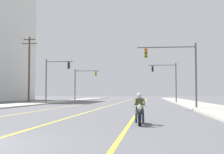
{
  "coord_description": "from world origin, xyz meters",
  "views": [
    {
      "loc": [
        5.02,
        -8.15,
        1.41
      ],
      "look_at": [
        1.82,
        18.63,
        2.84
      ],
      "focal_mm": 50.75,
      "sensor_mm": 36.0,
      "label": 1
    }
  ],
  "objects_px": {
    "traffic_signal_mid_right": "(168,77)",
    "utility_pole_left_near": "(29,67)",
    "motorcycle_with_rider": "(140,112)",
    "traffic_signal_near_left": "(54,75)",
    "traffic_signal_mid_left": "(82,80)",
    "traffic_signal_near_right": "(178,65)"
  },
  "relations": [
    {
      "from": "motorcycle_with_rider",
      "to": "traffic_signal_mid_right",
      "type": "bearing_deg",
      "value": 84.57
    },
    {
      "from": "utility_pole_left_near",
      "to": "traffic_signal_mid_right",
      "type": "bearing_deg",
      "value": 6.57
    },
    {
      "from": "utility_pole_left_near",
      "to": "motorcycle_with_rider",
      "type": "bearing_deg",
      "value": -60.71
    },
    {
      "from": "motorcycle_with_rider",
      "to": "traffic_signal_mid_right",
      "type": "xyz_separation_m",
      "value": [
        3.3,
        34.73,
        3.47
      ]
    },
    {
      "from": "traffic_signal_mid_right",
      "to": "utility_pole_left_near",
      "type": "height_order",
      "value": "utility_pole_left_near"
    },
    {
      "from": "traffic_signal_mid_right",
      "to": "traffic_signal_near_right",
      "type": "bearing_deg",
      "value": -90.36
    },
    {
      "from": "motorcycle_with_rider",
      "to": "traffic_signal_near_left",
      "type": "distance_m",
      "value": 30.4
    },
    {
      "from": "traffic_signal_mid_left",
      "to": "utility_pole_left_near",
      "type": "xyz_separation_m",
      "value": [
        -5.57,
        -13.04,
        1.41
      ]
    },
    {
      "from": "traffic_signal_near_left",
      "to": "traffic_signal_near_right",
      "type": "bearing_deg",
      "value": -36.66
    },
    {
      "from": "traffic_signal_near_right",
      "to": "utility_pole_left_near",
      "type": "xyz_separation_m",
      "value": [
        -21.28,
        16.64,
        1.37
      ]
    },
    {
      "from": "traffic_signal_mid_right",
      "to": "utility_pole_left_near",
      "type": "distance_m",
      "value": 21.59
    },
    {
      "from": "motorcycle_with_rider",
      "to": "utility_pole_left_near",
      "type": "bearing_deg",
      "value": 119.29
    },
    {
      "from": "motorcycle_with_rider",
      "to": "traffic_signal_mid_right",
      "type": "distance_m",
      "value": 35.06
    },
    {
      "from": "motorcycle_with_rider",
      "to": "traffic_signal_near_right",
      "type": "xyz_separation_m",
      "value": [
        3.18,
        15.63,
        3.55
      ]
    },
    {
      "from": "utility_pole_left_near",
      "to": "traffic_signal_near_right",
      "type": "bearing_deg",
      "value": -38.01
    },
    {
      "from": "motorcycle_with_rider",
      "to": "traffic_signal_mid_right",
      "type": "height_order",
      "value": "traffic_signal_mid_right"
    },
    {
      "from": "traffic_signal_mid_right",
      "to": "utility_pole_left_near",
      "type": "relative_size",
      "value": 0.6
    },
    {
      "from": "traffic_signal_near_left",
      "to": "traffic_signal_mid_right",
      "type": "bearing_deg",
      "value": 24.62
    },
    {
      "from": "traffic_signal_mid_left",
      "to": "utility_pole_left_near",
      "type": "relative_size",
      "value": 0.6
    },
    {
      "from": "traffic_signal_near_left",
      "to": "traffic_signal_mid_left",
      "type": "bearing_deg",
      "value": 89.59
    },
    {
      "from": "traffic_signal_near_right",
      "to": "traffic_signal_mid_left",
      "type": "height_order",
      "value": "same"
    },
    {
      "from": "traffic_signal_near_left",
      "to": "traffic_signal_mid_left",
      "type": "height_order",
      "value": "same"
    }
  ]
}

